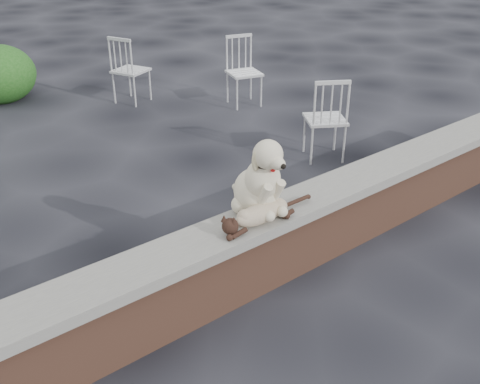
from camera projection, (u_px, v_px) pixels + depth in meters
ground at (315, 253)px, 4.70m from camera, size 60.00×60.00×0.00m
brick_wall at (317, 228)px, 4.59m from camera, size 6.00×0.30×0.50m
capstone at (319, 196)px, 4.45m from camera, size 6.20×0.40×0.08m
dog at (256, 173)px, 4.02m from camera, size 0.42×0.54×0.61m
cat at (261, 212)px, 3.98m from camera, size 1.00×0.29×0.17m
chair_c at (325, 118)px, 6.22m from camera, size 0.77×0.77×0.94m
chair_d at (244, 72)px, 7.84m from camera, size 0.69×0.69×0.94m
chair_e at (131, 69)px, 7.95m from camera, size 0.74×0.74×0.94m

